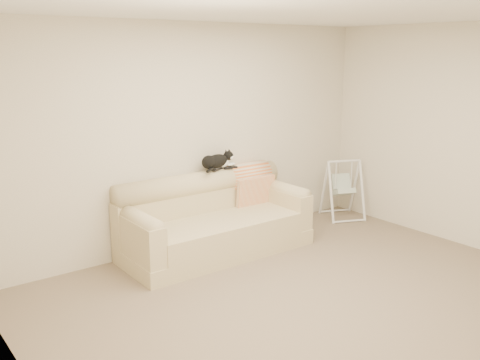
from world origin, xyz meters
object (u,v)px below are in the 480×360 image
(sofa, at_px, (213,222))
(tuxedo_cat, at_px, (217,161))
(remote_b, at_px, (230,167))
(baby_swing, at_px, (343,189))
(remote_a, at_px, (217,169))

(sofa, distance_m, tuxedo_cat, 0.73)
(remote_b, bearing_deg, baby_swing, -6.81)
(tuxedo_cat, relative_size, baby_swing, 0.65)
(remote_b, bearing_deg, tuxedo_cat, 169.27)
(remote_a, relative_size, remote_b, 1.05)
(sofa, xyz_separation_m, baby_swing, (2.18, -0.01, 0.06))
(sofa, relative_size, remote_b, 12.54)
(remote_b, xyz_separation_m, baby_swing, (1.78, -0.21, -0.50))
(remote_a, distance_m, remote_b, 0.18)
(remote_a, relative_size, tuxedo_cat, 0.35)
(remote_b, bearing_deg, remote_a, 173.19)
(sofa, height_order, tuxedo_cat, tuxedo_cat)
(tuxedo_cat, bearing_deg, sofa, -133.45)
(remote_b, height_order, baby_swing, remote_b)
(baby_swing, bearing_deg, remote_a, 173.19)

